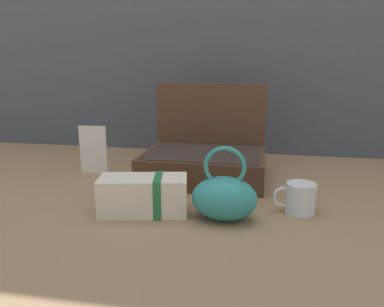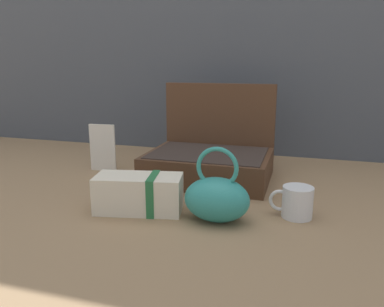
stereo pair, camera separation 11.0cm
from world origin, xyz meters
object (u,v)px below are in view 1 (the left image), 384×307
at_px(info_card_left, 93,150).
at_px(open_suitcase, 205,157).
at_px(teal_pouch_handbag, 224,197).
at_px(cream_toiletry_bag, 145,195).
at_px(coffee_mug, 300,198).

bearing_deg(info_card_left, open_suitcase, -0.42).
xyz_separation_m(open_suitcase, info_card_left, (-0.40, -0.03, 0.01)).
relative_size(open_suitcase, info_card_left, 2.35).
xyz_separation_m(open_suitcase, teal_pouch_handbag, (0.10, -0.35, -0.01)).
bearing_deg(open_suitcase, cream_toiletry_bag, -106.96).
relative_size(teal_pouch_handbag, cream_toiletry_bag, 0.79).
height_order(coffee_mug, info_card_left, info_card_left).
relative_size(coffee_mug, info_card_left, 0.65).
bearing_deg(open_suitcase, info_card_left, -175.40).
bearing_deg(coffee_mug, info_card_left, 160.85).
height_order(open_suitcase, teal_pouch_handbag, open_suitcase).
height_order(teal_pouch_handbag, cream_toiletry_bag, teal_pouch_handbag).
bearing_deg(info_card_left, cream_toiletry_bag, -52.55).
height_order(open_suitcase, cream_toiletry_bag, open_suitcase).
distance_m(open_suitcase, info_card_left, 0.40).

